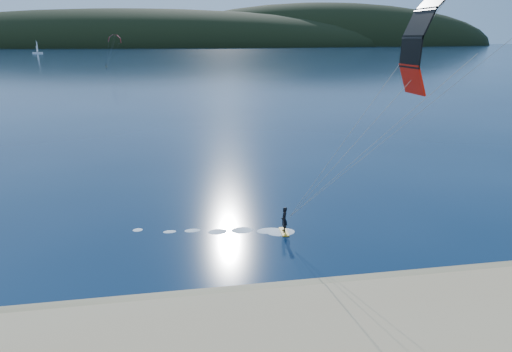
% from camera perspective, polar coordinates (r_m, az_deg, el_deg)
% --- Properties ---
extents(wet_sand, '(220.00, 2.50, 0.10)m').
position_cam_1_polar(wet_sand, '(24.06, -8.87, -15.83)').
color(wet_sand, '#998759').
rests_on(wet_sand, ground).
extents(headland, '(1200.00, 310.00, 140.00)m').
position_cam_1_polar(headland, '(761.10, -10.01, 16.05)').
color(headland, black).
rests_on(headland, ground).
extents(kitesurfer_near, '(24.15, 8.79, 16.64)m').
position_cam_1_polar(kitesurfer_near, '(27.25, 25.44, 13.18)').
color(kitesurfer_near, '#F2AA1C').
rests_on(kitesurfer_near, ground).
extents(kitesurfer_far, '(9.14, 7.95, 13.78)m').
position_cam_1_polar(kitesurfer_far, '(220.46, -17.65, 16.07)').
color(kitesurfer_far, '#F2AA1C').
rests_on(kitesurfer_far, ground).
extents(sailboat, '(7.87, 5.17, 11.41)m').
position_cam_1_polar(sailboat, '(440.27, -26.17, 13.99)').
color(sailboat, white).
rests_on(sailboat, ground).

